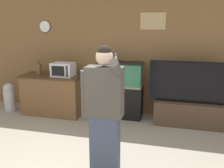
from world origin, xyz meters
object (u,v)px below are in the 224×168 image
object	(u,v)px
microwave	(63,70)
aquarium_on_stand	(121,90)
trash_bin	(9,97)
tv_on_stand	(188,107)
person_standing	(104,111)
counter_island	(53,94)
knife_block	(39,69)

from	to	relation	value
microwave	aquarium_on_stand	size ratio (longest dim) A/B	0.38
microwave	trash_bin	size ratio (longest dim) A/B	0.69
microwave	tv_on_stand	xyz separation A→B (m)	(2.69, 0.08, -0.67)
aquarium_on_stand	person_standing	size ratio (longest dim) A/B	0.69
counter_island	knife_block	size ratio (longest dim) A/B	4.29
knife_block	tv_on_stand	xyz separation A→B (m)	(3.34, -0.00, -0.64)
aquarium_on_stand	tv_on_stand	size ratio (longest dim) A/B	0.76
tv_on_stand	person_standing	size ratio (longest dim) A/B	0.90
counter_island	knife_block	world-z (taller)	knife_block
knife_block	microwave	bearing A→B (deg)	-7.49
person_standing	trash_bin	xyz separation A→B (m)	(-2.92, 1.94, -0.59)
counter_island	knife_block	distance (m)	0.68
tv_on_stand	person_standing	bearing A→B (deg)	-119.31
aquarium_on_stand	knife_block	bearing A→B (deg)	-175.72
person_standing	counter_island	bearing A→B (deg)	131.67
counter_island	trash_bin	bearing A→B (deg)	-174.70
counter_island	knife_block	bearing A→B (deg)	172.93
aquarium_on_stand	tv_on_stand	distance (m)	1.47
person_standing	knife_block	bearing A→B (deg)	136.16
microwave	knife_block	bearing A→B (deg)	172.51
microwave	tv_on_stand	world-z (taller)	tv_on_stand
knife_block	aquarium_on_stand	world-z (taller)	aquarium_on_stand
trash_bin	microwave	bearing A→B (deg)	2.46
aquarium_on_stand	trash_bin	size ratio (longest dim) A/B	1.83
counter_island	aquarium_on_stand	distance (m)	1.57
counter_island	person_standing	bearing A→B (deg)	-48.33
tv_on_stand	trash_bin	size ratio (longest dim) A/B	2.39
counter_island	aquarium_on_stand	world-z (taller)	aquarium_on_stand
counter_island	microwave	size ratio (longest dim) A/B	2.96
aquarium_on_stand	tv_on_stand	world-z (taller)	tv_on_stand
tv_on_stand	microwave	bearing A→B (deg)	-178.21
knife_block	person_standing	distance (m)	3.02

